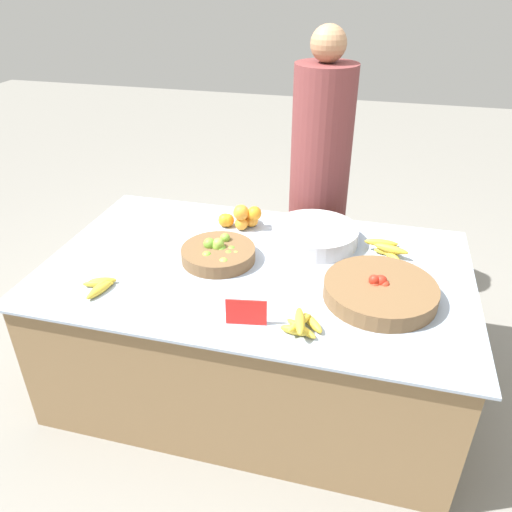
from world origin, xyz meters
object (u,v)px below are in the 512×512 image
object	(u,v)px
price_sign	(246,312)
lime_bowl	(219,253)
tomato_basket	(380,291)
metal_bowl	(315,235)
vendor_person	(319,187)

from	to	relation	value
price_sign	lime_bowl	bearing A→B (deg)	110.54
tomato_basket	price_sign	xyz separation A→B (m)	(-0.46, -0.29, 0.02)
tomato_basket	metal_bowl	size ratio (longest dim) A/B	1.10
lime_bowl	tomato_basket	bearing A→B (deg)	-9.98
metal_bowl	vendor_person	world-z (taller)	vendor_person
tomato_basket	vendor_person	xyz separation A→B (m)	(-0.38, 0.92, 0.02)
lime_bowl	vendor_person	xyz separation A→B (m)	(0.32, 0.79, 0.02)
metal_bowl	price_sign	bearing A→B (deg)	-102.28
price_sign	vendor_person	distance (m)	1.21
price_sign	vendor_person	bearing A→B (deg)	76.22
tomato_basket	vendor_person	size ratio (longest dim) A/B	0.28
lime_bowl	vendor_person	bearing A→B (deg)	67.78
tomato_basket	price_sign	world-z (taller)	price_sign
lime_bowl	vendor_person	world-z (taller)	vendor_person
price_sign	vendor_person	xyz separation A→B (m)	(0.09, 1.20, 0.00)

